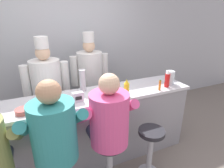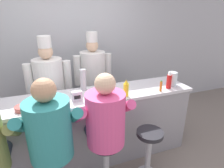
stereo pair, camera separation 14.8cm
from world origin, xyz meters
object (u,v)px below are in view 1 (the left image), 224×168
(cook_in_whites_far, at_px, (90,77))
(cup_stack_steel, at_px, (83,80))
(cereal_bowl, at_px, (23,111))
(water_pitcher_clear, at_px, (170,78))
(mustard_bottle_yellow, at_px, (127,88))
(empty_stool_round, at_px, (150,145))
(diner_seated_pink, at_px, (108,121))
(cook_in_whites_near, at_px, (48,89))
(diner_seated_teal, at_px, (54,134))
(coffee_mug_tan, at_px, (106,96))
(napkin_dispenser_chrome, at_px, (78,97))
(breakfast_plate, at_px, (51,106))
(ketchup_bottle_red, at_px, (167,79))
(hot_sauce_bottle_orange, at_px, (160,85))

(cook_in_whites_far, bearing_deg, cup_stack_steel, -115.04)
(cereal_bowl, xyz_separation_m, cook_in_whites_far, (1.06, 1.01, -0.09))
(water_pitcher_clear, relative_size, cereal_bowl, 1.26)
(cereal_bowl, height_order, cup_stack_steel, cup_stack_steel)
(mustard_bottle_yellow, xyz_separation_m, empty_stool_round, (0.16, -0.38, -0.65))
(water_pitcher_clear, xyz_separation_m, empty_stool_round, (-0.63, -0.49, -0.65))
(diner_seated_pink, bearing_deg, cereal_bowl, 154.20)
(cook_in_whites_near, bearing_deg, diner_seated_teal, -93.35)
(coffee_mug_tan, height_order, napkin_dispenser_chrome, napkin_dispenser_chrome)
(mustard_bottle_yellow, bearing_deg, cereal_bowl, 177.67)
(coffee_mug_tan, height_order, empty_stool_round, coffee_mug_tan)
(breakfast_plate, bearing_deg, napkin_dispenser_chrome, 3.93)
(ketchup_bottle_red, xyz_separation_m, cup_stack_steel, (-1.13, 0.35, 0.03))
(cup_stack_steel, height_order, cook_in_whites_far, cook_in_whites_far)
(water_pitcher_clear, relative_size, diner_seated_teal, 0.13)
(mustard_bottle_yellow, distance_m, diner_seated_teal, 1.03)
(coffee_mug_tan, bearing_deg, diner_seated_pink, -108.10)
(cup_stack_steel, height_order, napkin_dispenser_chrome, cup_stack_steel)
(coffee_mug_tan, distance_m, diner_seated_pink, 0.37)
(breakfast_plate, relative_size, cook_in_whites_near, 0.14)
(water_pitcher_clear, xyz_separation_m, napkin_dispenser_chrome, (-1.39, -0.03, -0.04))
(hot_sauce_bottle_orange, xyz_separation_m, breakfast_plate, (-1.42, 0.08, -0.06))
(ketchup_bottle_red, xyz_separation_m, coffee_mug_tan, (-0.96, -0.05, -0.07))
(ketchup_bottle_red, height_order, coffee_mug_tan, ketchup_bottle_red)
(hot_sauce_bottle_orange, xyz_separation_m, diner_seated_teal, (-1.46, -0.32, -0.15))
(cup_stack_steel, xyz_separation_m, cook_in_whites_near, (-0.43, 0.42, -0.21))
(cook_in_whites_near, bearing_deg, coffee_mug_tan, -53.75)
(cook_in_whites_far, bearing_deg, napkin_dispenser_chrome, -115.27)
(water_pitcher_clear, distance_m, diner_seated_pink, 1.28)
(mustard_bottle_yellow, relative_size, diner_seated_teal, 0.15)
(breakfast_plate, height_order, empty_stool_round, breakfast_plate)
(ketchup_bottle_red, height_order, empty_stool_round, ketchup_bottle_red)
(diner_seated_teal, xyz_separation_m, cook_in_whites_far, (0.81, 1.40, 0.01))
(ketchup_bottle_red, distance_m, empty_stool_round, 0.94)
(napkin_dispenser_chrome, bearing_deg, water_pitcher_clear, 1.36)
(ketchup_bottle_red, relative_size, diner_seated_teal, 0.17)
(mustard_bottle_yellow, height_order, napkin_dispenser_chrome, mustard_bottle_yellow)
(mustard_bottle_yellow, xyz_separation_m, water_pitcher_clear, (0.79, 0.11, -0.00))
(water_pitcher_clear, height_order, empty_stool_round, water_pitcher_clear)
(water_pitcher_clear, bearing_deg, coffee_mug_tan, -173.29)
(diner_seated_pink, xyz_separation_m, cook_in_whites_near, (-0.49, 1.14, 0.02))
(cereal_bowl, bearing_deg, diner_seated_teal, -57.13)
(breakfast_plate, xyz_separation_m, cup_stack_steel, (0.46, 0.32, 0.13))
(mustard_bottle_yellow, bearing_deg, ketchup_bottle_red, 3.01)
(diner_seated_teal, xyz_separation_m, diner_seated_pink, (0.56, -0.00, -0.01))
(diner_seated_teal, height_order, cook_in_whites_far, cook_in_whites_far)
(cereal_bowl, height_order, cook_in_whites_near, cook_in_whites_near)
(mustard_bottle_yellow, relative_size, cook_in_whites_near, 0.13)
(water_pitcher_clear, height_order, coffee_mug_tan, water_pitcher_clear)
(mustard_bottle_yellow, xyz_separation_m, cup_stack_steel, (-0.46, 0.38, 0.05))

